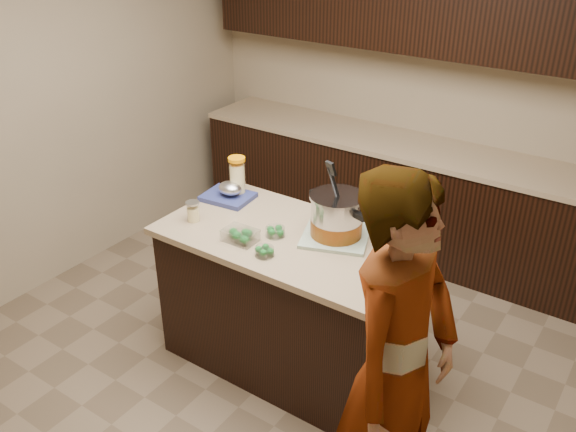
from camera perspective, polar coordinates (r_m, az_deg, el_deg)
name	(u,v)px	position (r m, az deg, el deg)	size (l,w,h in m)	color
ground_plane	(288,359)	(3.95, 0.00, -13.20)	(4.00, 4.00, 0.00)	brown
room_shell	(288,93)	(3.11, 0.00, 11.41)	(4.04, 4.04, 2.72)	tan
back_cabinets	(416,138)	(4.82, 11.89, 7.15)	(3.60, 0.63, 2.33)	black
island	(288,300)	(3.67, 0.00, -7.86)	(1.46, 0.81, 0.90)	black
dish_towel	(336,235)	(3.41, 4.50, -1.83)	(0.36, 0.36, 0.02)	#517857
stock_pot	(337,218)	(3.36, 4.57, -0.18)	(0.42, 0.38, 0.43)	#B7B7BC
lemonade_pitcher	(237,179)	(3.83, -4.76, 3.52)	(0.13, 0.13, 0.26)	#F3DF94
mason_jar	(193,212)	(3.59, -8.87, 0.38)	(0.08, 0.08, 0.13)	#F3DF94
broccoli_tub_left	(275,232)	(3.41, -1.20, -1.51)	(0.14, 0.14, 0.05)	silver
broccoli_tub_right	(265,252)	(3.23, -2.21, -3.38)	(0.12, 0.12, 0.05)	silver
broccoli_tub_rect	(240,236)	(3.37, -4.48, -1.87)	(0.19, 0.14, 0.07)	silver
blue_tray	(229,194)	(3.83, -5.55, 2.10)	(0.32, 0.27, 0.11)	navy
person	(397,370)	(2.59, 10.16, -13.99)	(0.65, 0.42, 1.77)	gray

